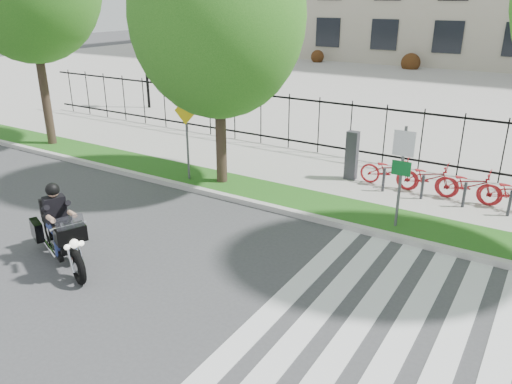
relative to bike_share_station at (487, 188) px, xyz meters
The scene contains 13 objects.
ground 8.63m from the bike_share_station, 123.27° to the right, with size 120.00×120.00×0.00m, color #3C3C3F.
curb 5.67m from the bike_share_station, 146.74° to the right, with size 60.00×0.20×0.15m, color #B7B3AC.
grass_verge 5.26m from the bike_share_station, 154.55° to the right, with size 60.00×1.50×0.15m, color #1A4E13.
sidewalk 4.76m from the bike_share_station, behind, with size 60.00×3.50×0.15m, color #A3A099.
plaza 18.43m from the bike_share_station, 104.86° to the left, with size 80.00×34.00×0.10m, color #A3A099.
crosswalk_stripes 7.22m from the bike_share_station, 89.18° to the right, with size 5.70×8.00×0.01m, color silver, non-canonical shape.
iron_fence 5.16m from the bike_share_station, 157.02° to the left, with size 30.00×0.06×2.00m, color black, non-canonical shape.
lamp_post_left 17.59m from the bike_share_station, 163.98° to the left, with size 1.06×0.70×4.25m.
street_tree_1 8.61m from the bike_share_station, 162.48° to the right, with size 4.84×4.84×7.54m.
bike_share_station is the anchor object (origin of this frame).
sign_pole_regulatory 3.29m from the bike_share_station, 122.03° to the right, with size 0.50×0.09×2.50m.
sign_pole_warning 8.61m from the bike_share_station, 162.15° to the right, with size 0.78×0.09×2.49m.
motorcycle_rider 10.76m from the bike_share_station, 132.57° to the right, with size 2.64×1.46×2.16m.
Camera 1 is at (6.04, -6.66, 5.41)m, focal length 35.00 mm.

